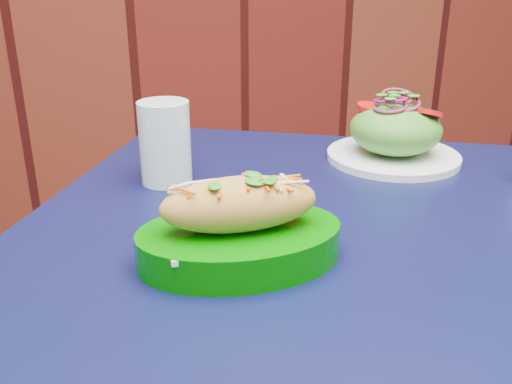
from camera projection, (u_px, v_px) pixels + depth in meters
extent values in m
cube|color=black|center=(333.00, 234.00, 0.73)|extent=(1.06, 1.06, 0.03)
cylinder|color=black|center=(182.00, 310.00, 1.23)|extent=(0.04, 0.04, 0.72)
cylinder|color=black|center=(505.00, 348.00, 1.11)|extent=(0.04, 0.04, 0.72)
cube|color=white|center=(240.00, 231.00, 0.63)|extent=(0.18, 0.12, 0.01)
ellipsoid|color=gold|center=(239.00, 204.00, 0.61)|extent=(0.17, 0.07, 0.06)
cylinder|color=white|center=(393.00, 156.00, 0.96)|extent=(0.22, 0.22, 0.01)
ellipsoid|color=#4C992D|center=(396.00, 129.00, 0.94)|extent=(0.15, 0.15, 0.08)
cylinder|color=#B90E0D|center=(429.00, 111.00, 0.91)|extent=(0.04, 0.04, 0.01)
cylinder|color=#B90E0D|center=(370.00, 104.00, 0.95)|extent=(0.04, 0.04, 0.01)
cylinder|color=#B90E0D|center=(386.00, 101.00, 0.97)|extent=(0.04, 0.04, 0.01)
torus|color=maroon|center=(398.00, 101.00, 0.93)|extent=(0.06, 0.06, 0.01)
torus|color=maroon|center=(398.00, 99.00, 0.92)|extent=(0.06, 0.06, 0.01)
torus|color=maroon|center=(399.00, 97.00, 0.92)|extent=(0.06, 0.06, 0.01)
torus|color=maroon|center=(399.00, 94.00, 0.92)|extent=(0.06, 0.06, 0.01)
cylinder|color=silver|center=(165.00, 143.00, 0.85)|extent=(0.08, 0.08, 0.12)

